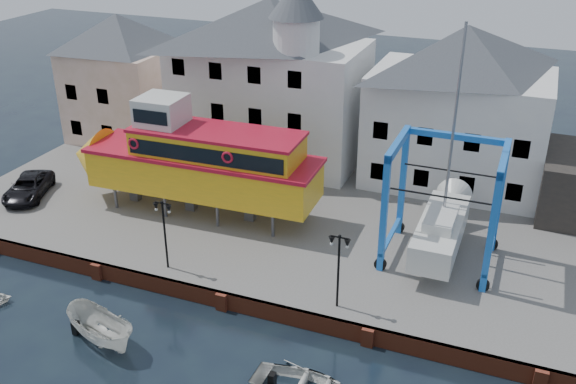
% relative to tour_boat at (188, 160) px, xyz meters
% --- Properties ---
extents(ground, '(140.00, 140.00, 0.00)m').
position_rel_tour_boat_xyz_m(ground, '(6.25, -7.96, -4.58)').
color(ground, black).
rests_on(ground, ground).
extents(hardstanding, '(44.00, 22.00, 1.00)m').
position_rel_tour_boat_xyz_m(hardstanding, '(6.25, 3.04, -4.08)').
color(hardstanding, '#5F5B55').
rests_on(hardstanding, ground).
extents(quay_wall, '(44.00, 0.47, 1.00)m').
position_rel_tour_boat_xyz_m(quay_wall, '(6.25, -7.85, -4.08)').
color(quay_wall, maroon).
rests_on(quay_wall, ground).
extents(building_pink, '(8.00, 7.00, 10.30)m').
position_rel_tour_boat_xyz_m(building_pink, '(-11.75, 10.04, 1.57)').
color(building_pink, tan).
rests_on(building_pink, hardstanding).
extents(building_white_main, '(14.00, 8.30, 14.00)m').
position_rel_tour_boat_xyz_m(building_white_main, '(1.38, 10.43, 2.76)').
color(building_white_main, white).
rests_on(building_white_main, hardstanding).
extents(building_white_right, '(12.00, 8.00, 11.20)m').
position_rel_tour_boat_xyz_m(building_white_right, '(15.25, 11.04, 2.02)').
color(building_white_right, white).
rests_on(building_white_right, hardstanding).
extents(lamp_post_left, '(1.12, 0.32, 4.20)m').
position_rel_tour_boat_xyz_m(lamp_post_left, '(2.25, -6.76, -0.41)').
color(lamp_post_left, black).
rests_on(lamp_post_left, hardstanding).
extents(lamp_post_right, '(1.12, 0.32, 4.20)m').
position_rel_tour_boat_xyz_m(lamp_post_right, '(12.25, -6.76, -0.41)').
color(lamp_post_right, black).
rests_on(lamp_post_right, hardstanding).
extents(tour_boat, '(17.53, 4.63, 7.59)m').
position_rel_tour_boat_xyz_m(tour_boat, '(0.00, 0.00, 0.00)').
color(tour_boat, '#59595E').
rests_on(tour_boat, hardstanding).
extents(travel_lift, '(6.29, 8.90, 13.43)m').
position_rel_tour_boat_xyz_m(travel_lift, '(16.25, 0.53, -1.34)').
color(travel_lift, '#1665B4').
rests_on(travel_lift, hardstanding).
extents(van, '(3.99, 5.50, 1.39)m').
position_rel_tour_boat_xyz_m(van, '(-11.42, -2.40, -2.88)').
color(van, black).
rests_on(van, hardstanding).
extents(motorboat_a, '(5.02, 3.19, 1.82)m').
position_rel_tour_boat_xyz_m(motorboat_a, '(1.95, -12.56, -4.58)').
color(motorboat_a, silver).
rests_on(motorboat_a, ground).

